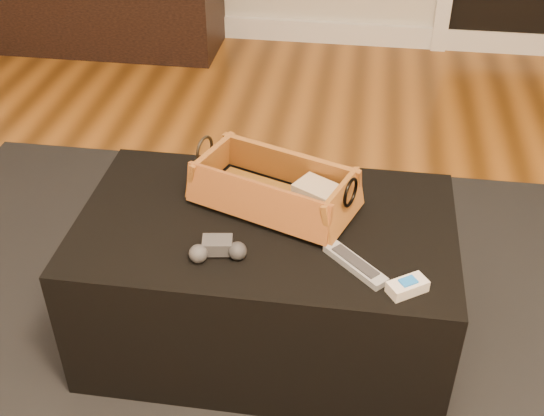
# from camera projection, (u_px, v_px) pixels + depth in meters

# --- Properties ---
(baseboard) EXTENTS (5.00, 0.04, 0.12)m
(baseboard) POSITION_uv_depth(u_px,v_px,m) (287.00, 30.00, 3.88)
(baseboard) COLOR white
(baseboard) RESTS_ON floor
(media_cabinet) EXTENTS (1.26, 0.45, 0.50)m
(media_cabinet) POSITION_uv_depth(u_px,v_px,m) (102.00, 2.00, 3.71)
(media_cabinet) COLOR black
(media_cabinet) RESTS_ON floor
(area_rug) EXTENTS (2.60, 2.00, 0.01)m
(area_rug) POSITION_uv_depth(u_px,v_px,m) (264.00, 346.00, 2.01)
(area_rug) COLOR black
(area_rug) RESTS_ON floor
(ottoman) EXTENTS (1.00, 0.60, 0.42)m
(ottoman) POSITION_uv_depth(u_px,v_px,m) (266.00, 281.00, 1.92)
(ottoman) COLOR black
(ottoman) RESTS_ON area_rug
(tv_remote) EXTENTS (0.24, 0.11, 0.02)m
(tv_remote) POSITION_uv_depth(u_px,v_px,m) (264.00, 198.00, 1.84)
(tv_remote) COLOR black
(tv_remote) RESTS_ON wicker_basket
(cloth_bundle) EXTENTS (0.15, 0.13, 0.07)m
(cloth_bundle) POSITION_uv_depth(u_px,v_px,m) (318.00, 196.00, 1.81)
(cloth_bundle) COLOR tan
(cloth_bundle) RESTS_ON wicker_basket
(wicker_basket) EXTENTS (0.49, 0.36, 0.15)m
(wicker_basket) POSITION_uv_depth(u_px,v_px,m) (274.00, 190.00, 1.83)
(wicker_basket) COLOR #916120
(wicker_basket) RESTS_ON ottoman
(game_controller) EXTENTS (0.15, 0.10, 0.05)m
(game_controller) POSITION_uv_depth(u_px,v_px,m) (218.00, 249.00, 1.67)
(game_controller) COLOR #333336
(game_controller) RESTS_ON ottoman
(silver_remote) EXTENTS (0.16, 0.16, 0.02)m
(silver_remote) POSITION_uv_depth(u_px,v_px,m) (355.00, 264.00, 1.64)
(silver_remote) COLOR #9D9FA4
(silver_remote) RESTS_ON ottoman
(cream_gadget) EXTENTS (0.10, 0.09, 0.03)m
(cream_gadget) POSITION_uv_depth(u_px,v_px,m) (407.00, 286.00, 1.57)
(cream_gadget) COLOR beige
(cream_gadget) RESTS_ON ottoman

